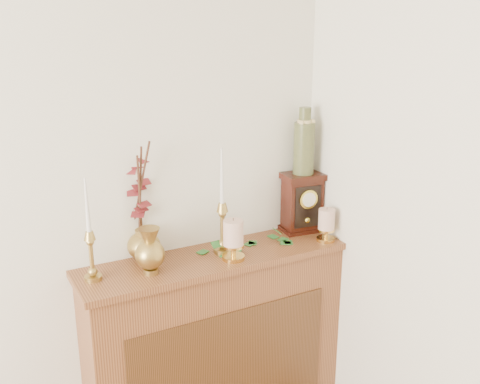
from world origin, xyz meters
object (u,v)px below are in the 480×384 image
candlestick_center (222,220)px  bud_vase (150,251)px  mantel_clock (302,203)px  ceramic_vase (304,144)px  ginger_jar (140,205)px  candlestick_left (91,248)px

candlestick_center → bud_vase: 0.37m
mantel_clock → ceramic_vase: (0.00, 0.00, 0.29)m
ceramic_vase → candlestick_center: bearing=-172.5°
mantel_clock → bud_vase: bearing=-165.7°
ginger_jar → candlestick_left: bearing=-153.5°
candlestick_left → ceramic_vase: size_ratio=1.34×
candlestick_left → ginger_jar: ginger_jar is taller
candlestick_center → mantel_clock: bearing=7.2°
bud_vase → ceramic_vase: ceramic_vase is taller
candlestick_center → ginger_jar: ginger_jar is taller
candlestick_center → mantel_clock: 0.47m
bud_vase → candlestick_center: bearing=8.6°
ginger_jar → mantel_clock: bearing=-4.6°
mantel_clock → candlestick_center: bearing=-166.3°
ceramic_vase → candlestick_left: bearing=-176.6°
candlestick_left → ceramic_vase: bearing=3.4°
ginger_jar → ceramic_vase: ceramic_vase is taller
bud_vase → ginger_jar: 0.23m
ginger_jar → bud_vase: bearing=-97.6°
candlestick_left → ginger_jar: size_ratio=0.80×
candlestick_center → ceramic_vase: (0.47, 0.06, 0.28)m
candlestick_left → ginger_jar: 0.30m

